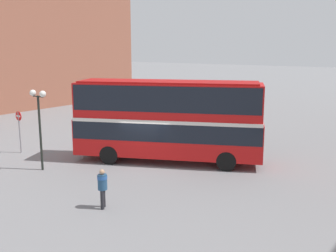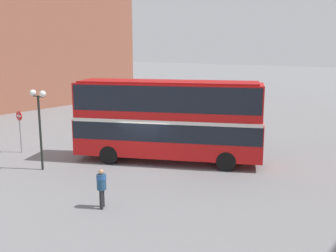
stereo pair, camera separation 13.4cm
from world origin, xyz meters
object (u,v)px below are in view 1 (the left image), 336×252
pedestrian_foreground (102,185)px  street_lamp_twin_globe (39,111)px  parked_car_kerb_near (169,113)px  double_decker_bus (168,116)px  no_entry_sign (19,126)px

pedestrian_foreground → street_lamp_twin_globe: 6.91m
parked_car_kerb_near → pedestrian_foreground: bearing=112.1°
double_decker_bus → parked_car_kerb_near: bearing=100.5°
double_decker_bus → street_lamp_twin_globe: double_decker_bus is taller
no_entry_sign → parked_car_kerb_near: bearing=85.1°
double_decker_bus → pedestrian_foreground: double_decker_bus is taller
double_decker_bus → street_lamp_twin_globe: (-4.48, -5.29, 0.56)m
pedestrian_foreground → parked_car_kerb_near: 19.31m
double_decker_bus → parked_car_kerb_near: 12.56m
no_entry_sign → pedestrian_foreground: bearing=-16.3°
double_decker_bus → street_lamp_twin_globe: bearing=-155.8°
pedestrian_foreground → double_decker_bus: bearing=-108.4°
pedestrian_foreground → parked_car_kerb_near: (-9.16, 17.00, -0.25)m
double_decker_bus → parked_car_kerb_near: double_decker_bus is taller
no_entry_sign → double_decker_bus: bearing=24.8°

